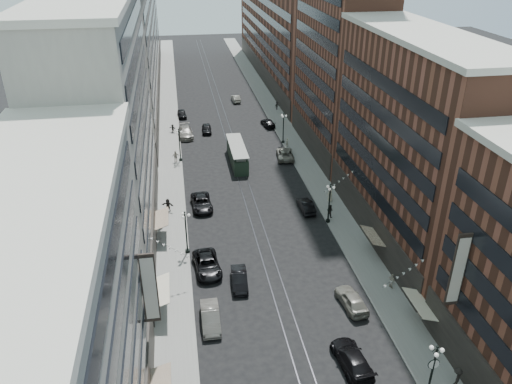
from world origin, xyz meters
TOP-DOWN VIEW (x-y plane):
  - ground at (0.00, 60.00)m, footprint 220.00×220.00m
  - sidewalk_west at (-11.00, 70.00)m, footprint 4.00×180.00m
  - sidewalk_east at (11.00, 70.00)m, footprint 4.00×180.00m
  - rail_west at (-0.70, 70.00)m, footprint 0.12×180.00m
  - rail_east at (0.70, 70.00)m, footprint 0.12×180.00m
  - building_west_near at (-17.00, 0.00)m, footprint 8.00×30.00m
  - building_west_mid at (-17.00, 33.00)m, footprint 8.00×36.00m
  - building_west_far at (-17.00, 96.00)m, footprint 8.00×90.00m
  - building_east_mid at (17.00, 28.00)m, footprint 8.00×30.00m
  - building_east_tower at (17.00, 56.00)m, footprint 8.00×26.00m
  - building_east_far at (17.00, 105.00)m, footprint 8.00×72.00m
  - lamppost_sw_far at (-9.20, 28.00)m, footprint 1.03×1.14m
  - lamppost_sw_mid at (-9.20, 55.00)m, footprint 1.03×1.14m
  - lamppost_se_near at (9.20, 4.00)m, footprint 1.08×1.14m
  - lamppost_se_far at (9.20, 32.00)m, footprint 1.03×1.14m
  - lamppost_se_mid at (9.20, 60.00)m, footprint 1.03×1.14m
  - streetcar at (0.00, 52.96)m, footprint 2.44×11.03m
  - car_1 at (-7.50, 15.48)m, footprint 1.75×4.96m
  - car_2 at (-7.15, 24.17)m, footprint 3.23×6.12m
  - car_4 at (6.80, 15.74)m, footprint 2.53×5.12m
  - car_5 at (-3.95, 21.00)m, footprint 1.89×4.75m
  - car_6 at (4.25, 8.22)m, footprint 2.85×5.89m
  - pedestrian_2 at (-12.37, 33.87)m, footprint 0.92×0.72m
  - pedestrian_3 at (12.01, 4.58)m, footprint 1.23×1.24m
  - pedestrian_4 at (11.91, 17.76)m, footprint 0.76×1.10m
  - car_7 at (-6.80, 38.65)m, footprint 2.93×5.84m
  - car_8 at (-7.93, 66.11)m, footprint 2.84×6.27m
  - car_9 at (-8.27, 77.32)m, footprint 1.96×4.33m
  - car_10 at (7.15, 35.57)m, footprint 1.75×4.61m
  - car_11 at (8.12, 53.40)m, footprint 3.31×6.01m
  - car_12 at (8.18, 69.28)m, footprint 2.53×4.98m
  - car_13 at (-3.93, 67.68)m, footprint 1.91×4.39m
  - car_14 at (3.96, 86.00)m, footprint 1.80×4.53m
  - pedestrian_5 at (-11.36, 38.23)m, footprint 1.75×1.08m
  - pedestrian_6 at (-9.97, 54.49)m, footprint 1.18×0.62m
  - pedestrian_7 at (9.77, 33.18)m, footprint 0.96×0.95m
  - pedestrian_8 at (9.50, 58.02)m, footprint 0.67×0.65m
  - pedestrian_9 at (11.88, 78.60)m, footprint 1.24×0.90m
  - pedestrian_extra_0 at (-10.25, 68.51)m, footprint 1.38×1.19m
  - pedestrian_extra_1 at (11.12, 37.48)m, footprint 0.94×1.01m

SIDE VIEW (x-z plane):
  - ground at x=0.00m, z-range 0.00..0.00m
  - rail_west at x=-0.70m, z-range 0.00..0.02m
  - rail_east at x=0.70m, z-range 0.00..0.02m
  - sidewalk_west at x=-11.00m, z-range 0.00..0.15m
  - sidewalk_east at x=11.00m, z-range 0.00..0.15m
  - car_12 at x=8.18m, z-range 0.00..1.38m
  - car_9 at x=-8.27m, z-range 0.00..1.44m
  - car_14 at x=3.96m, z-range 0.00..1.47m
  - car_13 at x=-3.93m, z-range 0.00..1.47m
  - car_10 at x=7.15m, z-range 0.00..1.50m
  - car_5 at x=-3.95m, z-range 0.00..1.54m
  - car_7 at x=-6.80m, z-range 0.00..1.59m
  - car_11 at x=8.12m, z-range 0.00..1.59m
  - car_1 at x=-7.50m, z-range 0.00..1.63m
  - car_2 at x=-7.15m, z-range 0.00..1.64m
  - car_6 at x=4.25m, z-range 0.00..1.65m
  - car_4 at x=6.80m, z-range 0.00..1.68m
  - car_8 at x=-7.93m, z-range 0.00..1.78m
  - pedestrian_extra_0 at x=-10.25m, z-range 0.15..1.69m
  - pedestrian_8 at x=9.50m, z-range 0.15..1.70m
  - pedestrian_2 at x=-12.37m, z-range 0.15..1.82m
  - pedestrian_4 at x=11.91m, z-range 0.15..1.87m
  - pedestrian_9 at x=11.88m, z-range 0.15..1.93m
  - pedestrian_7 at x=9.77m, z-range 0.15..1.95m
  - pedestrian_5 at x=-11.36m, z-range 0.15..1.97m
  - pedestrian_extra_1 at x=11.12m, z-range 0.15..1.98m
  - pedestrian_3 at x=12.01m, z-range 0.15..2.06m
  - pedestrian_6 at x=-9.97m, z-range 0.15..2.09m
  - streetcar at x=0.00m, z-range -0.12..2.93m
  - lamppost_sw_far at x=-9.20m, z-range 0.34..5.86m
  - lamppost_sw_mid at x=-9.20m, z-range 0.34..5.86m
  - lamppost_se_far at x=9.20m, z-range 0.34..5.86m
  - lamppost_se_mid at x=9.20m, z-range 0.34..5.86m
  - lamppost_se_near at x=9.20m, z-range 0.46..5.98m
  - building_west_near at x=-17.00m, z-range 0.00..22.00m
  - building_east_mid at x=17.00m, z-range 0.00..24.00m
  - building_east_far at x=17.00m, z-range 0.00..24.00m
  - building_west_far at x=-17.00m, z-range 0.00..26.00m
  - building_west_mid at x=-17.00m, z-range 0.00..28.00m
  - building_east_tower at x=17.00m, z-range 0.00..42.00m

